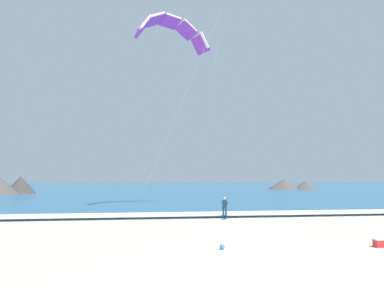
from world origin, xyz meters
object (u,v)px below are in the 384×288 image
object	(u,v)px
cooler_box	(380,243)
surfboard	(225,218)
beach_ball	(222,247)
kite_primary	(172,29)
kitesurfer	(225,206)

from	to	relation	value
cooler_box	surfboard	bearing A→B (deg)	112.71
surfboard	beach_ball	xyz separation A→B (m)	(-2.64, -11.16, 0.09)
surfboard	cooler_box	distance (m)	12.59
kite_primary	beach_ball	world-z (taller)	kite_primary
kitesurfer	kite_primary	bearing A→B (deg)	120.70
surfboard	kitesurfer	world-z (taller)	kitesurfer
kitesurfer	beach_ball	world-z (taller)	kitesurfer
surfboard	kitesurfer	xyz separation A→B (m)	(0.01, 0.02, 0.91)
kitesurfer	kite_primary	world-z (taller)	kite_primary
beach_ball	kitesurfer	bearing A→B (deg)	76.68
surfboard	kite_primary	bearing A→B (deg)	120.59
kite_primary	cooler_box	xyz separation A→B (m)	(8.60, -17.94, -17.61)
beach_ball	surfboard	bearing A→B (deg)	76.69
kite_primary	cooler_box	world-z (taller)	kite_primary
cooler_box	beach_ball	world-z (taller)	cooler_box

